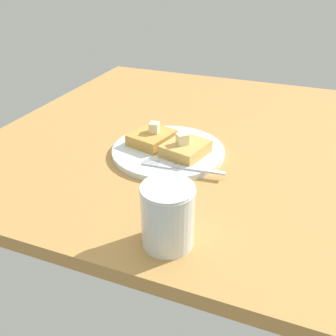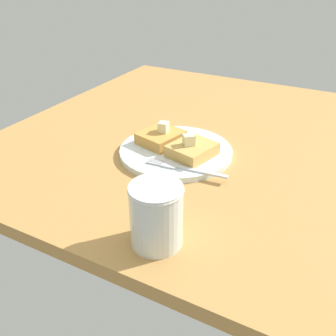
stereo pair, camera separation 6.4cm
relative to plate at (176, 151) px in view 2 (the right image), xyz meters
The scene contains 8 objects.
table_surface 12.33cm from the plate, 104.46° to the right, with size 90.19×90.19×2.60cm, color #B48445.
plate is the anchor object (origin of this frame).
toast_slice_left 4.62cm from the plate, 165.44° to the left, with size 7.51×8.57×2.42cm, color tan.
toast_slice_middle 4.62cm from the plate, 14.56° to the right, with size 7.51×8.57×2.42cm, color gold.
butter_pat_primary 5.55cm from the plate, 157.42° to the left, with size 2.14×1.93×2.14cm, color beige.
butter_pat_secondary 5.72cm from the plate, 22.69° to the right, with size 2.14×1.93×2.14cm, color beige.
fork 8.14cm from the plate, 124.37° to the left, with size 16.06×2.79×0.36cm.
syrup_jar 27.77cm from the plate, 111.09° to the left, with size 7.72×7.72×9.55cm.
Camera 2 is at (-27.86, 73.56, 39.37)cm, focal length 40.00 mm.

